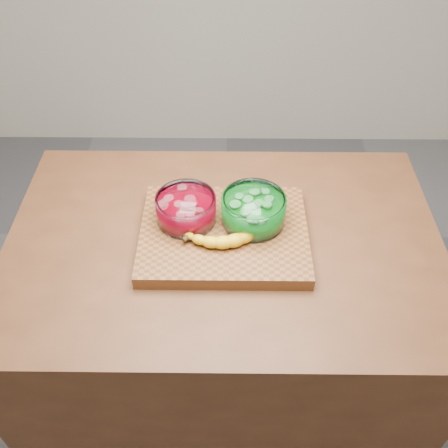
{
  "coord_description": "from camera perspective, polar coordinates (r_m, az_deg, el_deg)",
  "views": [
    {
      "loc": [
        0.01,
        -0.94,
        1.9
      ],
      "look_at": [
        0.0,
        0.0,
        0.96
      ],
      "focal_mm": 40.0,
      "sensor_mm": 36.0,
      "label": 1
    }
  ],
  "objects": [
    {
      "name": "cutting_board",
      "position": [
        1.35,
        -0.0,
        -1.2
      ],
      "size": [
        0.45,
        0.35,
        0.04
      ],
      "primitive_type": "cube",
      "color": "brown",
      "rests_on": "counter"
    },
    {
      "name": "counter",
      "position": [
        1.72,
        -0.0,
        -12.07
      ],
      "size": [
        1.2,
        0.8,
        0.9
      ],
      "primitive_type": "cube",
      "color": "#4F2C17",
      "rests_on": "ground"
    },
    {
      "name": "bowl_red",
      "position": [
        1.35,
        -4.35,
        1.73
      ],
      "size": [
        0.16,
        0.16,
        0.08
      ],
      "color": "white",
      "rests_on": "cutting_board"
    },
    {
      "name": "bowl_green",
      "position": [
        1.34,
        3.37,
        1.57
      ],
      "size": [
        0.17,
        0.17,
        0.08
      ],
      "color": "white",
      "rests_on": "cutting_board"
    },
    {
      "name": "ground",
      "position": [
        2.12,
        -0.0,
        -18.71
      ],
      "size": [
        3.5,
        3.5,
        0.0
      ],
      "primitive_type": "plane",
      "color": "#56565B",
      "rests_on": "ground"
    },
    {
      "name": "banana",
      "position": [
        1.32,
        0.34,
        -0.53
      ],
      "size": [
        0.26,
        0.16,
        0.04
      ],
      "primitive_type": null,
      "color": "gold",
      "rests_on": "cutting_board"
    }
  ]
}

